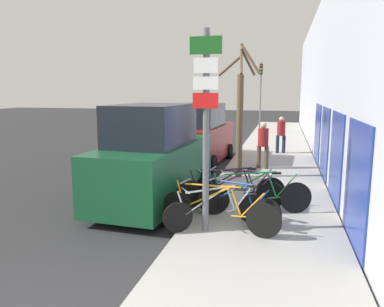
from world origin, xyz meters
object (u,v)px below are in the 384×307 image
Objects in this scene: signpost at (206,124)px; bicycle_0 at (218,211)px; bicycle_3 at (255,196)px; street_tree at (240,116)px; bicycle_1 at (216,210)px; traffic_light at (261,88)px; bicycle_5 at (238,189)px; parked_car_1 at (198,137)px; bicycle_2 at (237,203)px; bicycle_4 at (231,191)px; parked_car_0 at (154,159)px; pedestrian_far at (263,142)px; pedestrian_near at (281,132)px.

signpost is 1.72m from bicycle_0.
street_tree is (-0.77, 3.55, 1.51)m from bicycle_3.
traffic_light is at bearing -32.93° from bicycle_1.
parked_car_1 is (-2.24, 5.48, 0.55)m from bicycle_5.
bicycle_2 is at bearing 54.94° from signpost.
bicycle_4 is 16.72m from traffic_light.
parked_car_0 reaches higher than bicycle_1.
pedestrian_far reaches higher than bicycle_0.
bicycle_4 is 6.25m from parked_car_1.
parked_car_1 is 2.94× the size of pedestrian_near.
parked_car_0 is at bearing -118.92° from pedestrian_near.
bicycle_1 is 7.41m from parked_car_1.
bicycle_3 is at bearing -11.67° from parked_car_0.
bicycle_4 is 8.41m from pedestrian_near.
parked_car_0 is 16.26m from traffic_light.
parked_car_1 is (-2.13, 5.86, 0.51)m from bicycle_4.
signpost reaches higher than pedestrian_near.
bicycle_0 is at bearing -103.98° from pedestrian_near.
pedestrian_far is at bearing 63.68° from parked_car_0.
bicycle_4 is (-0.23, 0.71, 0.05)m from bicycle_2.
signpost is 7.65m from parked_car_1.
parked_car_0 reaches higher than pedestrian_far.
pedestrian_near reaches higher than bicycle_2.
traffic_light reaches higher than bicycle_0.
street_tree is (-0.32, 2.94, 1.55)m from bicycle_5.
bicycle_0 is 1.00× the size of bicycle_3.
bicycle_4 is at bearing 9.28° from bicycle_0.
pedestrian_near is at bearing 72.19° from parked_car_0.
parked_car_0 is 0.98× the size of parked_car_1.
traffic_light is (-0.41, 16.53, 2.47)m from bicycle_4.
bicycle_4 reaches higher than bicycle_0.
bicycle_2 is at bearing -165.61° from bicycle_5.
pedestrian_near is (3.07, 7.86, -0.07)m from parked_car_0.
pedestrian_near reaches higher than bicycle_0.
bicycle_4 is (0.06, 1.42, 0.02)m from bicycle_0.
bicycle_5 is 1.38× the size of pedestrian_near.
traffic_light is at bearing 84.63° from parked_car_1.
pedestrian_near reaches higher than bicycle_1.
bicycle_4 is 3.64m from street_tree.
pedestrian_near is at bearing 1.93° from bicycle_5.
bicycle_2 is 0.58m from bicycle_3.
signpost is 2.07× the size of bicycle_2.
bicycle_1 is (-0.07, 0.17, -0.04)m from bicycle_0.
parked_car_0 reaches higher than bicycle_5.
bicycle_2 is 0.75m from bicycle_4.
bicycle_2 is 1.10m from bicycle_5.
parked_car_1 reaches higher than bicycle_2.
bicycle_1 is 9.67m from pedestrian_near.
pedestrian_far is (0.45, 4.80, 0.52)m from bicycle_4.
bicycle_3 is 5.07m from pedestrian_far.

